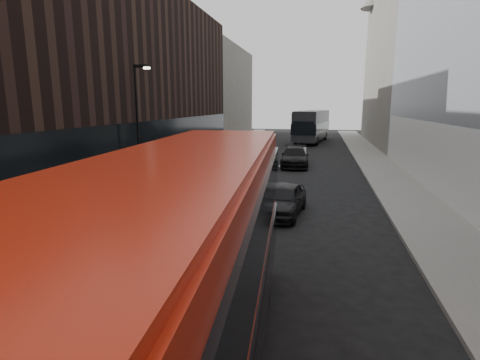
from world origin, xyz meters
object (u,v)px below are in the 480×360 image
Objects in this scene: red_bus at (186,273)px; grey_bus at (312,125)px; car_c at (295,157)px; car_b at (297,156)px; car_a at (283,199)px; street_lamp at (138,114)px.

red_bus reaches higher than grey_bus.
red_bus is at bearing -93.12° from car_c.
car_c reaches higher than car_b.
car_a is 0.79× the size of car_c.
grey_bus is at bearing 69.57° from street_lamp.
car_b is at bearing -84.26° from grey_bus.
red_bus is 11.06m from car_a.
car_b is (0.12, 24.94, -1.58)m from red_bus.
red_bus is at bearing -83.34° from grey_bus.
red_bus is 2.46× the size of car_b.
car_a is (-0.34, -33.12, -1.44)m from grey_bus.
street_lamp reaches higher than car_c.
car_b is (9.46, 8.00, -3.49)m from street_lamp.
car_a is at bearing -31.59° from street_lamp.
car_b is at bearing 85.19° from red_bus.
red_bus is at bearing -61.13° from street_lamp.
red_bus is at bearing -92.25° from car_b.
grey_bus is at bearing 86.12° from car_b.
street_lamp is 11.97m from car_a.
red_bus is (9.34, -16.94, -1.91)m from street_lamp.
car_a is at bearing -82.95° from grey_bus.
street_lamp is 12.87m from car_b.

